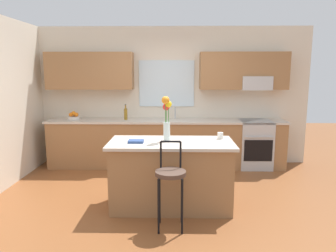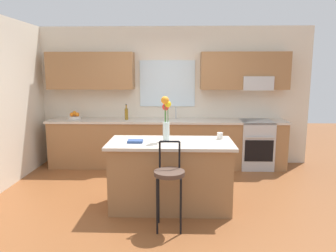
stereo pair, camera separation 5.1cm
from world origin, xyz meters
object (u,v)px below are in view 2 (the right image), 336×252
bottle_olive_oil (126,114)px  fruit_bowl_oranges (75,117)px  cookbook (135,141)px  mug_ceramic (220,136)px  bar_stool_near (169,177)px  flower_vase (166,116)px  kitchen_island (171,174)px  oven_range (255,144)px

bottle_olive_oil → fruit_bowl_oranges: bearing=179.8°
cookbook → mug_ceramic: bearing=12.5°
bar_stool_near → cookbook: bearing=130.4°
bar_stool_near → cookbook: 0.78m
flower_vase → mug_ceramic: bearing=12.6°
cookbook → flower_vase: bearing=12.3°
kitchen_island → cookbook: (-0.46, -0.07, 0.47)m
fruit_bowl_oranges → kitchen_island: bearing=-45.0°
kitchen_island → flower_vase: size_ratio=2.75×
kitchen_island → bottle_olive_oil: size_ratio=5.61×
kitchen_island → fruit_bowl_oranges: size_ratio=6.95×
bar_stool_near → flower_vase: size_ratio=1.72×
oven_range → fruit_bowl_oranges: bearing=179.5°
cookbook → fruit_bowl_oranges: 2.45m
bar_stool_near → bottle_olive_oil: size_ratio=3.50×
oven_range → cookbook: cookbook is taller
mug_ceramic → bottle_olive_oil: size_ratio=0.30×
oven_range → kitchen_island: (-1.59, -1.88, 0.00)m
oven_range → flower_vase: size_ratio=1.52×
kitchen_island → mug_ceramic: size_ratio=18.54×
flower_vase → bottle_olive_oil: bearing=114.0°
bar_stool_near → bottle_olive_oil: bearing=109.6°
oven_range → flower_vase: bearing=-131.6°
bar_stool_near → cookbook: bar_stool_near is taller
cookbook → fruit_bowl_oranges: bearing=126.2°
kitchen_island → bar_stool_near: (-0.00, -0.61, 0.17)m
oven_range → fruit_bowl_oranges: size_ratio=3.83×
kitchen_island → bar_stool_near: bearing=-90.0°
kitchen_island → mug_ceramic: bearing=15.4°
bar_stool_near → fruit_bowl_oranges: fruit_bowl_oranges is taller
flower_vase → fruit_bowl_oranges: 2.66m
flower_vase → fruit_bowl_oranges: flower_vase is taller
mug_ceramic → bottle_olive_oil: bottle_olive_oil is taller
kitchen_island → mug_ceramic: (0.68, 0.19, 0.50)m
oven_range → bottle_olive_oil: bottle_olive_oil is taller
cookbook → oven_range: bearing=43.5°
cookbook → bottle_olive_oil: size_ratio=0.67×
flower_vase → bottle_olive_oil: size_ratio=2.04×
bottle_olive_oil → cookbook: bearing=-77.6°
kitchen_island → fruit_bowl_oranges: 2.75m
kitchen_island → cookbook: cookbook is taller
mug_ceramic → bottle_olive_oil: (-1.58, 1.72, 0.07)m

